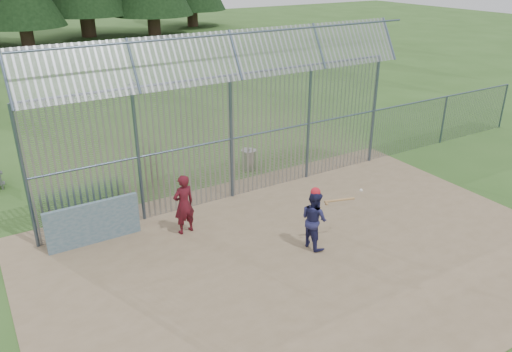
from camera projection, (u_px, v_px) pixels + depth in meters
ground at (294, 245)px, 13.64m from camera, size 120.00×120.00×0.00m
dirt_infield at (304, 253)px, 13.24m from camera, size 14.00×10.00×0.02m
dugout_wall at (93, 223)px, 13.49m from camera, size 2.50×0.12×1.20m
batter at (314, 219)px, 13.22m from camera, size 0.68×0.84×1.63m
onlooker at (184, 204)px, 13.88m from camera, size 0.70×0.51×1.76m
bg_kid_seated at (133, 87)px, 28.06m from camera, size 0.61×0.37×0.97m
batting_gear at (321, 194)px, 12.98m from camera, size 1.52×0.43×0.52m
trash_can at (249, 159)px, 18.35m from camera, size 0.56×0.56×0.82m
backstop_fence at (281, 119)px, 16.23m from camera, size 20.09×0.81×5.30m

